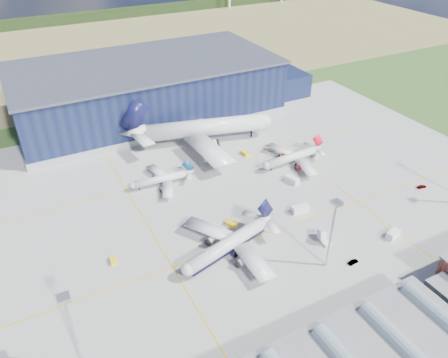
{
  "coord_description": "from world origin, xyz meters",
  "views": [
    {
      "loc": [
        -59.5,
        -98.61,
        90.34
      ],
      "look_at": [
        -1.39,
        12.19,
        9.22
      ],
      "focal_mm": 35.0,
      "sensor_mm": 36.0,
      "label": 1
    }
  ],
  "objects_px": {
    "airliner_regional": "(160,176)",
    "gse_van_b": "(292,180)",
    "gse_van_a": "(300,209)",
    "gse_cart_b": "(273,149)",
    "light_mast_center": "(333,224)",
    "gse_tug_b": "(113,261)",
    "gse_tug_a": "(231,224)",
    "light_mast_west": "(70,321)",
    "gse_tug_c": "(245,153)",
    "airliner_widebody": "(205,119)",
    "airliner_navy": "(227,239)",
    "airliner_red": "(292,154)",
    "hangar": "(152,90)",
    "gse_cart_a": "(315,155)",
    "airstair": "(322,237)",
    "car_b": "(353,262)",
    "gse_van_c": "(393,234)",
    "car_a": "(422,186)"
  },
  "relations": [
    {
      "from": "light_mast_west",
      "to": "airliner_regional",
      "type": "distance_m",
      "value": 75.79
    },
    {
      "from": "airliner_regional",
      "to": "gse_van_b",
      "type": "height_order",
      "value": "airliner_regional"
    },
    {
      "from": "airliner_widebody",
      "to": "gse_cart_b",
      "type": "height_order",
      "value": "airliner_widebody"
    },
    {
      "from": "hangar",
      "to": "light_mast_west",
      "type": "relative_size",
      "value": 6.3
    },
    {
      "from": "airliner_red",
      "to": "gse_van_c",
      "type": "height_order",
      "value": "airliner_red"
    },
    {
      "from": "gse_tug_c",
      "to": "gse_cart_b",
      "type": "distance_m",
      "value": 12.8
    },
    {
      "from": "hangar",
      "to": "gse_van_a",
      "type": "distance_m",
      "value": 102.11
    },
    {
      "from": "airliner_navy",
      "to": "airliner_red",
      "type": "xyz_separation_m",
      "value": [
        47.4,
        34.66,
        -1.15
      ]
    },
    {
      "from": "airliner_regional",
      "to": "gse_cart_a",
      "type": "height_order",
      "value": "airliner_regional"
    },
    {
      "from": "hangar",
      "to": "gse_van_a",
      "type": "relative_size",
      "value": 24.27
    },
    {
      "from": "gse_tug_a",
      "to": "gse_van_b",
      "type": "height_order",
      "value": "gse_van_b"
    },
    {
      "from": "hangar",
      "to": "airliner_widebody",
      "type": "bearing_deg",
      "value": -77.13
    },
    {
      "from": "airliner_regional",
      "to": "car_a",
      "type": "relative_size",
      "value": 7.05
    },
    {
      "from": "hangar",
      "to": "car_a",
      "type": "xyz_separation_m",
      "value": [
        64.23,
        -109.23,
        -11.0
      ]
    },
    {
      "from": "light_mast_west",
      "to": "airliner_red",
      "type": "bearing_deg",
      "value": 28.96
    },
    {
      "from": "light_mast_center",
      "to": "gse_tug_b",
      "type": "height_order",
      "value": "light_mast_center"
    },
    {
      "from": "hangar",
      "to": "gse_cart_a",
      "type": "xyz_separation_m",
      "value": [
        43.91,
        -72.05,
        -10.99
      ]
    },
    {
      "from": "light_mast_center",
      "to": "airliner_regional",
      "type": "height_order",
      "value": "light_mast_center"
    },
    {
      "from": "gse_tug_b",
      "to": "gse_cart_b",
      "type": "xyz_separation_m",
      "value": [
        78.77,
        35.03,
        0.03
      ]
    },
    {
      "from": "gse_cart_a",
      "to": "airliner_navy",
      "type": "bearing_deg",
      "value": -138.67
    },
    {
      "from": "gse_tug_b",
      "to": "airstair",
      "type": "distance_m",
      "value": 63.62
    },
    {
      "from": "airliner_red",
      "to": "gse_tug_a",
      "type": "relative_size",
      "value": 8.36
    },
    {
      "from": "light_mast_west",
      "to": "gse_tug_c",
      "type": "relative_size",
      "value": 6.5
    },
    {
      "from": "gse_tug_a",
      "to": "gse_tug_c",
      "type": "xyz_separation_m",
      "value": [
        27.35,
        38.28,
        0.01
      ]
    },
    {
      "from": "airliner_widebody",
      "to": "airliner_regional",
      "type": "relative_size",
      "value": 2.62
    },
    {
      "from": "gse_tug_a",
      "to": "light_mast_west",
      "type": "bearing_deg",
      "value": -175.08
    },
    {
      "from": "gse_van_c",
      "to": "gse_van_a",
      "type": "bearing_deg",
      "value": 24.1
    },
    {
      "from": "hangar",
      "to": "gse_cart_a",
      "type": "bearing_deg",
      "value": -58.64
    },
    {
      "from": "airliner_regional",
      "to": "airstair",
      "type": "distance_m",
      "value": 62.39
    },
    {
      "from": "gse_tug_a",
      "to": "gse_van_b",
      "type": "xyz_separation_m",
      "value": [
        32.36,
        11.78,
        0.45
      ]
    },
    {
      "from": "airliner_widebody",
      "to": "gse_van_b",
      "type": "height_order",
      "value": "airliner_widebody"
    },
    {
      "from": "gse_van_c",
      "to": "hangar",
      "type": "bearing_deg",
      "value": 2.41
    },
    {
      "from": "airliner_navy",
      "to": "gse_cart_b",
      "type": "distance_m",
      "value": 67.73
    },
    {
      "from": "airliner_navy",
      "to": "gse_tug_c",
      "type": "distance_m",
      "value": 61.21
    },
    {
      "from": "gse_van_a",
      "to": "car_b",
      "type": "height_order",
      "value": "gse_van_a"
    },
    {
      "from": "gse_van_a",
      "to": "gse_cart_b",
      "type": "xyz_separation_m",
      "value": [
        15.77,
        40.66,
        -0.64
      ]
    },
    {
      "from": "gse_tug_a",
      "to": "gse_cart_a",
      "type": "distance_m",
      "value": 57.59
    },
    {
      "from": "light_mast_west",
      "to": "airliner_regional",
      "type": "relative_size",
      "value": 0.91
    },
    {
      "from": "gse_van_a",
      "to": "gse_van_b",
      "type": "height_order",
      "value": "gse_van_a"
    },
    {
      "from": "light_mast_west",
      "to": "airstair",
      "type": "height_order",
      "value": "light_mast_west"
    },
    {
      "from": "hangar",
      "to": "gse_tug_a",
      "type": "height_order",
      "value": "hangar"
    },
    {
      "from": "airstair",
      "to": "gse_tug_b",
      "type": "bearing_deg",
      "value": -174.5
    },
    {
      "from": "gse_tug_a",
      "to": "car_b",
      "type": "relative_size",
      "value": 1.09
    },
    {
      "from": "gse_van_b",
      "to": "airliner_regional",
      "type": "bearing_deg",
      "value": 139.33
    },
    {
      "from": "airstair",
      "to": "car_a",
      "type": "height_order",
      "value": "airstair"
    },
    {
      "from": "airliner_widebody",
      "to": "gse_van_a",
      "type": "height_order",
      "value": "airliner_widebody"
    },
    {
      "from": "gse_cart_a",
      "to": "gse_van_c",
      "type": "height_order",
      "value": "gse_van_c"
    },
    {
      "from": "light_mast_center",
      "to": "airliner_red",
      "type": "distance_m",
      "value": 58.2
    },
    {
      "from": "gse_van_b",
      "to": "light_mast_center",
      "type": "bearing_deg",
      "value": -127.4
    },
    {
      "from": "gse_tug_b",
      "to": "gse_cart_a",
      "type": "relative_size",
      "value": 0.99
    }
  ]
}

